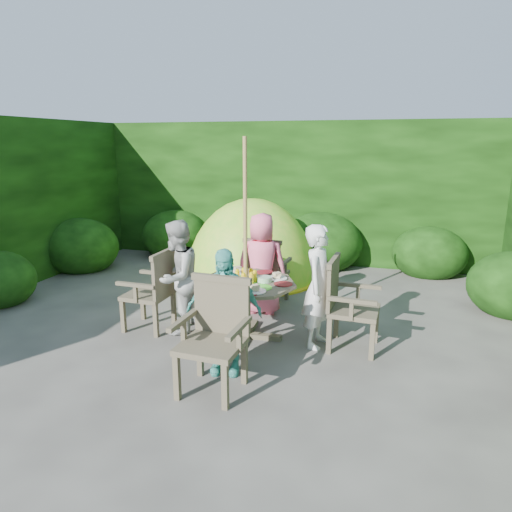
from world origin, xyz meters
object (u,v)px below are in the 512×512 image
(parasol_pole, at_px, (245,242))
(child_right, at_px, (319,286))
(child_front, at_px, (224,311))
(garden_chair_left, at_px, (154,289))
(dome_tent, at_px, (252,276))
(garden_chair_front, at_px, (215,334))
(garden_chair_back, at_px, (266,271))
(garden_chair_right, at_px, (347,303))
(patio_table, at_px, (246,291))
(child_back, at_px, (262,264))
(child_left, at_px, (178,277))

(parasol_pole, distance_m, child_right, 0.91)
(parasol_pole, xyz_separation_m, child_front, (0.04, -0.80, -0.49))
(garden_chair_left, distance_m, child_right, 1.91)
(garden_chair_left, height_order, dome_tent, dome_tent)
(garden_chair_front, distance_m, child_right, 1.36)
(garden_chair_left, xyz_separation_m, dome_tent, (0.45, 2.38, -0.49))
(garden_chair_back, relative_size, garden_chair_front, 0.93)
(parasol_pole, distance_m, garden_chair_back, 1.27)
(garden_chair_right, height_order, garden_chair_back, garden_chair_right)
(patio_table, distance_m, child_back, 0.81)
(garden_chair_front, distance_m, dome_tent, 3.52)
(patio_table, relative_size, child_back, 0.91)
(parasol_pole, distance_m, dome_tent, 2.64)
(parasol_pole, xyz_separation_m, child_back, (-0.04, 0.80, -0.45))
(garden_chair_front, relative_size, child_right, 0.72)
(child_left, xyz_separation_m, dome_tent, (0.15, 2.36, -0.65))
(garden_chair_back, xyz_separation_m, child_left, (-0.73, -1.14, 0.17))
(parasol_pole, xyz_separation_m, garden_chair_right, (1.10, 0.07, -0.60))
(child_front, bearing_deg, garden_chair_right, 30.01)
(patio_table, bearing_deg, garden_chair_right, 3.56)
(garden_chair_right, height_order, garden_chair_front, garden_chair_front)
(garden_chair_back, height_order, dome_tent, dome_tent)
(parasol_pole, xyz_separation_m, child_left, (-0.80, -0.04, -0.45))
(garden_chair_left, distance_m, child_back, 1.37)
(parasol_pole, height_order, garden_chair_back, parasol_pole)
(garden_chair_front, bearing_deg, patio_table, 96.17)
(garden_chair_left, height_order, child_right, child_right)
(garden_chair_front, bearing_deg, garden_chair_right, 51.31)
(patio_table, height_order, child_left, child_left)
(garden_chair_right, xyz_separation_m, garden_chair_left, (-2.19, -0.14, -0.01))
(child_right, bearing_deg, parasol_pole, 101.18)
(garden_chair_left, height_order, child_back, child_back)
(child_right, distance_m, dome_tent, 2.77)
(patio_table, xyz_separation_m, child_front, (0.04, -0.80, 0.06))
(garden_chair_right, height_order, dome_tent, dome_tent)
(garden_chair_back, height_order, child_back, child_back)
(garden_chair_front, bearing_deg, child_front, 97.61)
(patio_table, height_order, garden_chair_right, garden_chair_right)
(child_back, bearing_deg, child_left, 40.76)
(patio_table, distance_m, dome_tent, 2.46)
(child_left, relative_size, dome_tent, 0.51)
(dome_tent, bearing_deg, child_left, -100.17)
(child_left, height_order, child_back, child_left)
(garden_chair_right, relative_size, child_left, 0.72)
(garden_chair_right, xyz_separation_m, child_front, (-1.05, -0.87, 0.11))
(parasol_pole, bearing_deg, child_front, -86.84)
(garden_chair_right, height_order, child_left, child_left)
(patio_table, height_order, child_back, child_back)
(garden_chair_front, bearing_deg, child_left, 132.35)
(child_right, relative_size, child_left, 1.01)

